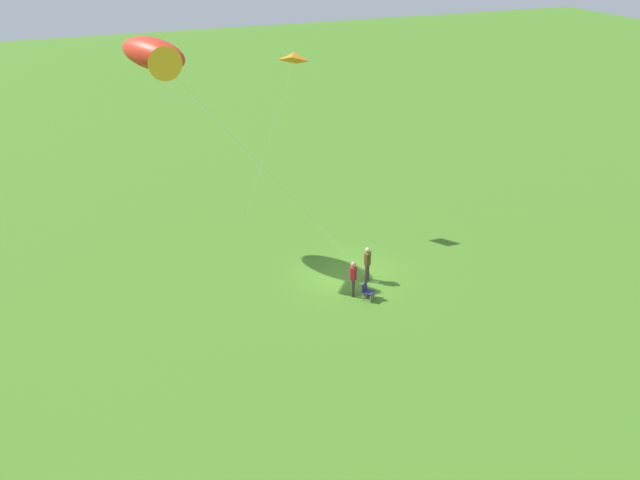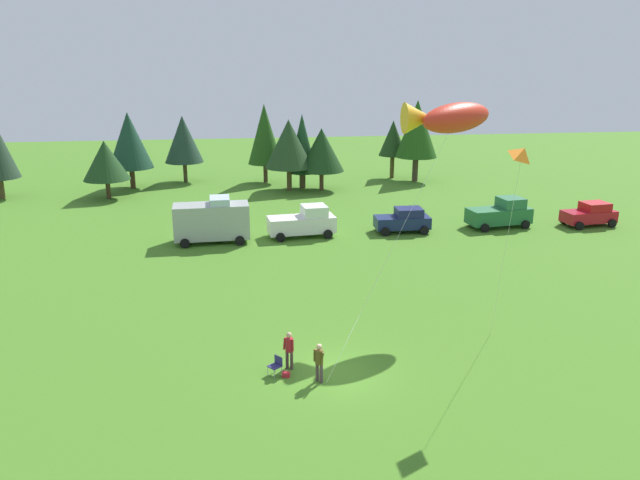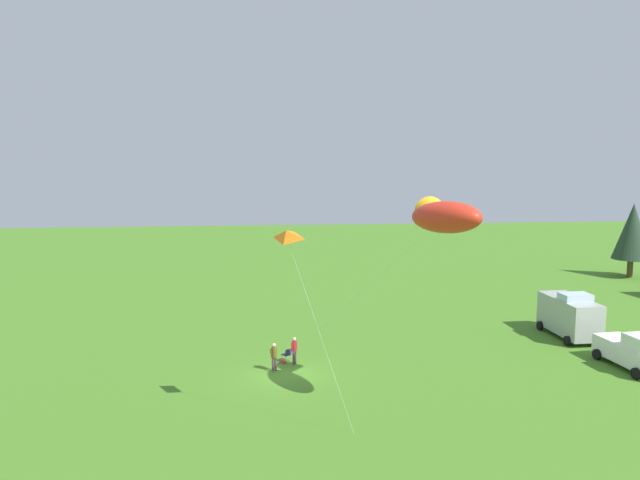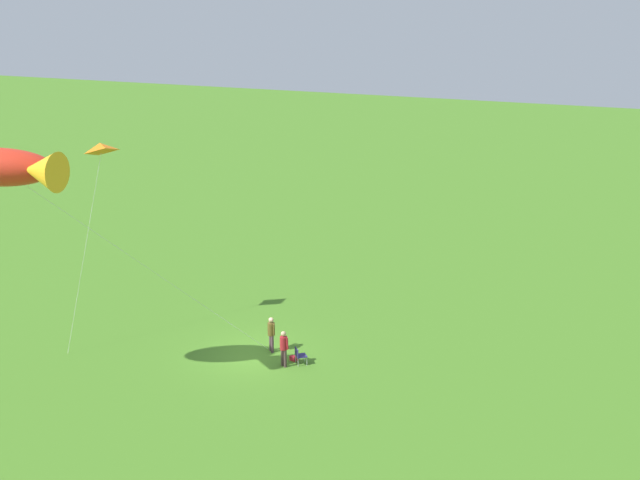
% 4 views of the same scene
% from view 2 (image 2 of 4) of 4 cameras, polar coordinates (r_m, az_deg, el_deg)
% --- Properties ---
extents(ground_plane, '(160.00, 160.00, 0.00)m').
position_cam_2_polar(ground_plane, '(27.56, 1.27, -12.06)').
color(ground_plane, '#437821').
extents(person_kite_flyer, '(0.49, 0.54, 1.74)m').
position_cam_2_polar(person_kite_flyer, '(26.41, -0.08, -10.90)').
color(person_kite_flyer, '#50383F').
rests_on(person_kite_flyer, ground).
extents(folding_chair, '(0.67, 0.67, 0.82)m').
position_cam_2_polar(folding_chair, '(27.28, -4.02, -11.26)').
color(folding_chair, navy).
rests_on(folding_chair, ground).
extents(person_spectator, '(0.52, 0.47, 1.74)m').
position_cam_2_polar(person_spectator, '(27.45, -2.84, -9.80)').
color(person_spectator, '#493433').
rests_on(person_spectator, ground).
extents(backpack_on_grass, '(0.37, 0.31, 0.22)m').
position_cam_2_polar(backpack_on_grass, '(27.24, -3.11, -12.18)').
color(backpack_on_grass, red).
rests_on(backpack_on_grass, ground).
extents(van_motorhome_grey, '(5.48, 2.77, 3.34)m').
position_cam_2_polar(van_motorhome_grey, '(46.03, -9.85, 1.78)').
color(van_motorhome_grey, '#A1A59E').
rests_on(van_motorhome_grey, ground).
extents(truck_white_pickup, '(5.18, 2.84, 2.34)m').
position_cam_2_polar(truck_white_pickup, '(46.99, -1.51, 1.65)').
color(truck_white_pickup, white).
rests_on(truck_white_pickup, ground).
extents(car_navy_hatch, '(4.22, 2.24, 1.89)m').
position_cam_2_polar(car_navy_hatch, '(48.59, 7.65, 1.82)').
color(car_navy_hatch, navy).
rests_on(car_navy_hatch, ground).
extents(truck_green_flatbed, '(5.23, 2.98, 2.34)m').
position_cam_2_polar(truck_green_flatbed, '(51.59, 16.20, 2.34)').
color(truck_green_flatbed, '#246636').
rests_on(truck_green_flatbed, ground).
extents(car_red_sedan, '(4.39, 2.64, 1.89)m').
position_cam_2_polar(car_red_sedan, '(54.46, 23.45, 2.19)').
color(car_red_sedan, '#B31422').
rests_on(car_red_sedan, ground).
extents(treeline_distant, '(45.77, 11.53, 8.65)m').
position_cam_2_polar(treeline_distant, '(64.46, -7.36, 8.91)').
color(treeline_distant, brown).
rests_on(treeline_distant, ground).
extents(kite_large_fish, '(10.29, 9.87, 11.01)m').
position_cam_2_polar(kite_large_fish, '(33.07, 11.55, 10.90)').
color(kite_large_fish, red).
rests_on(kite_large_fish, ground).
extents(kite_delta_orange, '(1.45, 3.87, 9.77)m').
position_cam_2_polar(kite_delta_orange, '(26.57, 18.17, 7.48)').
color(kite_delta_orange, orange).
rests_on(kite_delta_orange, ground).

